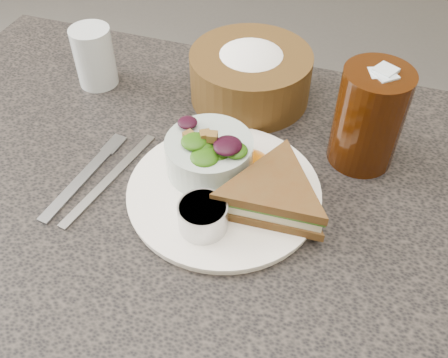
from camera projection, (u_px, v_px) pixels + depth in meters
dining_table at (202, 329)px, 0.93m from camera, size 1.00×0.70×0.75m
dinner_plate at (224, 192)px, 0.66m from camera, size 0.25×0.25×0.01m
sandwich at (273, 194)px, 0.62m from camera, size 0.17×0.17×0.04m
salad_bowl at (209, 150)px, 0.66m from camera, size 0.14×0.14×0.07m
dressing_ramekin at (203, 217)px, 0.60m from camera, size 0.08×0.08×0.04m
orange_wedge at (249, 156)px, 0.68m from camera, size 0.08×0.08×0.03m
fork at (81, 180)px, 0.68m from camera, size 0.03×0.16×0.00m
knife at (110, 179)px, 0.68m from camera, size 0.05×0.20×0.00m
bread_basket at (251, 69)px, 0.77m from camera, size 0.21×0.21×0.11m
cola_glass at (370, 114)px, 0.66m from camera, size 0.11×0.11×0.15m
water_glass at (94, 57)px, 0.81m from camera, size 0.08×0.08×0.10m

